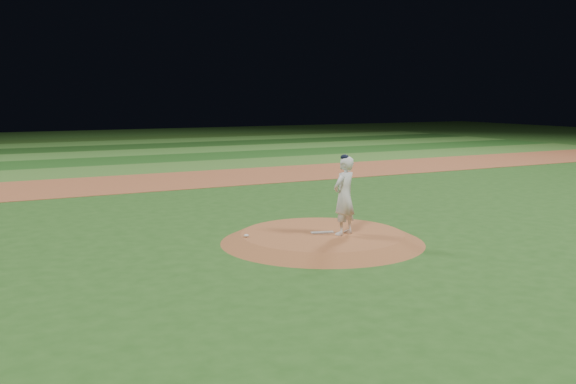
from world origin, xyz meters
The scene contains 12 objects.
ground centered at (0.00, 0.00, 0.00)m, with size 120.00×120.00×0.00m, color #234F19.
infield_dirt_band centered at (0.00, 14.00, 0.01)m, with size 70.00×6.00×0.02m, color #97502E.
outfield_stripe_0 centered at (0.00, 19.50, 0.01)m, with size 70.00×5.00×0.02m, color #3B6C27.
outfield_stripe_1 centered at (0.00, 24.50, 0.01)m, with size 70.00×5.00×0.02m, color #1C4B18.
outfield_stripe_2 centered at (0.00, 29.50, 0.01)m, with size 70.00×5.00×0.02m, color #3A7229.
outfield_stripe_3 centered at (0.00, 34.50, 0.01)m, with size 70.00×5.00×0.02m, color #183F14.
outfield_stripe_4 centered at (0.00, 39.50, 0.01)m, with size 70.00×5.00×0.02m, color #397129.
outfield_stripe_5 centered at (0.00, 44.50, 0.01)m, with size 70.00×5.00×0.02m, color #224817.
pitchers_mound centered at (0.00, 0.00, 0.12)m, with size 5.50×5.50×0.25m, color #94542E.
pitching_rubber centered at (0.01, 0.00, 0.27)m, with size 0.62×0.16×0.03m, color beige.
rosin_bag centered at (-2.02, 0.49, 0.29)m, with size 0.13×0.13×0.07m, color silver.
pitcher_on_mound centered at (0.41, -0.43, 1.30)m, with size 0.90×0.76×2.15m.
Camera 1 is at (-8.66, -14.60, 3.94)m, focal length 40.00 mm.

